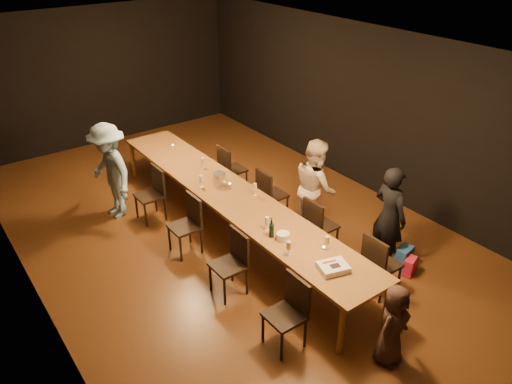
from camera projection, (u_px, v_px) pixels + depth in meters
ground at (232, 233)px, 8.21m from camera, size 10.00×10.00×0.00m
room_shell at (228, 114)px, 7.21m from camera, size 6.04×10.04×3.02m
table at (231, 196)px, 7.88m from camera, size 0.90×6.00×0.75m
chair_right_0 at (382, 263)px, 6.74m from camera, size 0.42×0.42×0.93m
chair_right_1 at (321, 225)px, 7.58m from camera, size 0.42×0.42×0.93m
chair_right_2 at (273, 194)px, 8.43m from camera, size 0.42×0.42×0.93m
chair_right_3 at (233, 169)px, 9.28m from camera, size 0.42×0.42×0.93m
chair_left_0 at (284, 315)px, 5.85m from camera, size 0.42×0.42×0.93m
chair_left_1 at (228, 265)px, 6.70m from camera, size 0.42×0.42×0.93m
chair_left_2 at (184, 226)px, 7.55m from camera, size 0.42×0.42×0.93m
chair_left_3 at (149, 195)px, 8.39m from camera, size 0.42×0.42×0.93m
woman_birthday at (389, 216)px, 7.19m from camera, size 0.40×0.59×1.57m
woman_tan at (315, 187)px, 7.92m from camera, size 0.89×0.97×1.62m
man_blue at (110, 171)px, 8.34m from camera, size 0.71×1.13×1.68m
child at (393, 325)px, 5.63m from camera, size 0.57×0.43×1.05m
gift_bag_red at (410, 266)px, 7.21m from camera, size 0.26×0.20×0.27m
gift_bag_blue at (404, 257)px, 7.35m from camera, size 0.30×0.23×0.34m
birthday_cake at (333, 267)px, 6.13m from camera, size 0.42×0.37×0.08m
plate_stack at (283, 236)px, 6.71m from camera, size 0.20×0.20×0.10m
champagne_bottle at (272, 227)px, 6.72m from camera, size 0.08×0.08×0.31m
ice_bucket at (220, 179)px, 8.06m from camera, size 0.21×0.21×0.22m
wineglass_0 at (289, 248)px, 6.37m from camera, size 0.06×0.06×0.21m
wineglass_1 at (327, 243)px, 6.48m from camera, size 0.06×0.06×0.21m
wineglass_2 at (267, 223)px, 6.89m from camera, size 0.06×0.06×0.21m
wineglass_3 at (255, 190)px, 7.75m from camera, size 0.06×0.06×0.21m
wineglass_4 at (201, 181)px, 8.00m from camera, size 0.06×0.06×0.21m
wineglass_5 at (203, 163)px, 8.59m from camera, size 0.06×0.06×0.21m
tealight_near at (324, 248)px, 6.53m from camera, size 0.05×0.05×0.03m
tealight_mid at (230, 184)px, 8.09m from camera, size 0.05×0.05×0.03m
tealight_far at (173, 146)px, 9.47m from camera, size 0.05×0.05×0.03m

